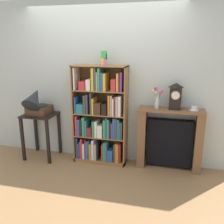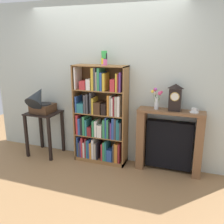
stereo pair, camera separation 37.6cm
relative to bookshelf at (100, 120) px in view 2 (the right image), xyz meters
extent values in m
cube|color=#997047|center=(0.00, -0.11, -0.72)|extent=(7.40, 6.40, 0.02)
cube|color=beige|center=(0.04, 0.20, 0.59)|extent=(4.40, 0.08, 2.60)
cube|color=olive|center=(-0.42, 0.01, 0.09)|extent=(0.02, 0.30, 1.60)
cube|color=olive|center=(0.42, 0.01, 0.09)|extent=(0.02, 0.30, 1.60)
cube|color=brown|center=(0.00, 0.16, 0.09)|extent=(0.86, 0.01, 1.60)
cube|color=olive|center=(0.00, 0.01, 0.88)|extent=(0.86, 0.30, 0.02)
cube|color=olive|center=(0.00, 0.01, -0.68)|extent=(0.86, 0.30, 0.06)
cube|color=#2D519E|center=(-0.38, -0.02, -0.48)|extent=(0.02, 0.22, 0.35)
cube|color=#424247|center=(-0.35, -0.01, -0.53)|extent=(0.03, 0.25, 0.26)
cube|color=#663884|center=(-0.32, -0.01, -0.51)|extent=(0.02, 0.25, 0.30)
cube|color=#C63338|center=(-0.30, 0.00, -0.48)|extent=(0.03, 0.25, 0.35)
cube|color=white|center=(-0.26, -0.02, -0.52)|extent=(0.03, 0.23, 0.26)
cube|color=maroon|center=(-0.23, -0.03, -0.48)|extent=(0.02, 0.20, 0.34)
cube|color=teal|center=(-0.21, 0.00, -0.50)|extent=(0.02, 0.26, 0.31)
cube|color=#2D519E|center=(-0.18, 0.00, -0.50)|extent=(0.02, 0.25, 0.32)
cube|color=orange|center=(-0.14, -0.03, -0.52)|extent=(0.04, 0.21, 0.27)
cube|color=white|center=(-0.10, -0.02, -0.48)|extent=(0.04, 0.23, 0.34)
cube|color=#B2A893|center=(-0.06, -0.01, -0.52)|extent=(0.04, 0.24, 0.27)
cube|color=black|center=(-0.02, -0.03, -0.51)|extent=(0.02, 0.20, 0.29)
cube|color=#C63338|center=(0.06, 0.00, -0.51)|extent=(0.02, 0.25, 0.28)
cube|color=#388E56|center=(0.10, 0.00, -0.50)|extent=(0.03, 0.25, 0.32)
cube|color=teal|center=(0.13, -0.02, -0.49)|extent=(0.03, 0.23, 0.33)
cube|color=#2D519E|center=(0.19, -0.04, -0.56)|extent=(0.09, 0.18, 0.20)
cube|color=#424247|center=(0.26, 0.00, -0.50)|extent=(0.02, 0.25, 0.30)
cube|color=orange|center=(0.28, 0.00, -0.49)|extent=(0.02, 0.25, 0.33)
cube|color=orange|center=(0.32, -0.01, -0.50)|extent=(0.04, 0.24, 0.31)
cube|color=maroon|center=(0.36, -0.03, -0.49)|extent=(0.03, 0.21, 0.32)
cube|color=olive|center=(0.00, 0.01, -0.26)|extent=(0.83, 0.28, 0.02)
cube|color=#C63338|center=(-0.37, -0.03, -0.09)|extent=(0.03, 0.20, 0.33)
cube|color=#2D519E|center=(-0.33, -0.02, -0.12)|extent=(0.04, 0.22, 0.28)
cube|color=black|center=(-0.30, -0.03, -0.11)|extent=(0.03, 0.21, 0.29)
cube|color=#388E56|center=(-0.25, -0.01, -0.10)|extent=(0.04, 0.25, 0.32)
cube|color=teal|center=(-0.21, -0.02, -0.12)|extent=(0.03, 0.22, 0.27)
cube|color=maroon|center=(-0.15, -0.04, -0.18)|extent=(0.07, 0.19, 0.15)
cube|color=#388E56|center=(-0.08, -0.02, -0.12)|extent=(0.04, 0.22, 0.26)
cube|color=white|center=(-0.04, -0.03, -0.12)|extent=(0.04, 0.21, 0.27)
cube|color=white|center=(0.03, -0.04, -0.15)|extent=(0.08, 0.18, 0.20)
cube|color=#388E56|center=(0.10, -0.03, -0.10)|extent=(0.04, 0.21, 0.30)
cube|color=#2D519E|center=(0.14, -0.02, -0.08)|extent=(0.02, 0.23, 0.34)
cube|color=#388E56|center=(0.17, -0.03, -0.10)|extent=(0.03, 0.20, 0.31)
cube|color=black|center=(0.20, -0.03, -0.11)|extent=(0.02, 0.21, 0.29)
cube|color=#663884|center=(0.22, -0.01, -0.12)|extent=(0.02, 0.24, 0.26)
cube|color=#2D519E|center=(0.26, -0.01, -0.09)|extent=(0.04, 0.23, 0.34)
cube|color=#424247|center=(0.29, -0.03, -0.09)|extent=(0.03, 0.21, 0.34)
cube|color=teal|center=(0.33, -0.01, -0.09)|extent=(0.03, 0.24, 0.32)
cube|color=teal|center=(0.35, -0.02, -0.11)|extent=(0.02, 0.23, 0.28)
cube|color=#424247|center=(0.38, -0.03, -0.11)|extent=(0.02, 0.20, 0.28)
cube|color=olive|center=(0.00, 0.01, 0.12)|extent=(0.83, 0.28, 0.02)
cube|color=#2D519E|center=(-0.38, -0.01, 0.26)|extent=(0.02, 0.24, 0.26)
cube|color=teal|center=(-0.30, -0.01, 0.20)|extent=(0.11, 0.23, 0.15)
cube|color=#424247|center=(-0.22, -0.02, 0.27)|extent=(0.04, 0.22, 0.30)
cube|color=#424247|center=(-0.18, -0.01, 0.28)|extent=(0.03, 0.24, 0.31)
cube|color=#424247|center=(-0.12, -0.03, 0.30)|extent=(0.02, 0.20, 0.34)
cube|color=gold|center=(-0.08, -0.03, 0.25)|extent=(0.03, 0.21, 0.26)
cube|color=#472D1C|center=(-0.01, -0.02, 0.22)|extent=(0.11, 0.22, 0.19)
cube|color=black|center=(0.10, -0.04, 0.22)|extent=(0.08, 0.17, 0.18)
cube|color=orange|center=(0.18, -0.03, 0.29)|extent=(0.03, 0.21, 0.32)
cube|color=#B2A893|center=(0.21, -0.01, 0.29)|extent=(0.02, 0.24, 0.32)
cube|color=white|center=(0.24, -0.02, 0.26)|extent=(0.02, 0.23, 0.28)
cube|color=maroon|center=(0.27, -0.03, 0.28)|extent=(0.02, 0.20, 0.30)
cube|color=#B2A893|center=(0.30, -0.02, 0.28)|extent=(0.04, 0.22, 0.30)
cube|color=white|center=(0.34, -0.03, 0.28)|extent=(0.04, 0.21, 0.31)
cube|color=olive|center=(0.00, 0.01, 0.50)|extent=(0.83, 0.28, 0.02)
cube|color=white|center=(-0.38, -0.01, 0.68)|extent=(0.02, 0.25, 0.35)
cube|color=#C63338|center=(-0.25, -0.02, 0.58)|extent=(0.10, 0.23, 0.14)
cube|color=white|center=(-0.15, -0.01, 0.59)|extent=(0.07, 0.24, 0.17)
cube|color=gold|center=(-0.08, -0.01, 0.68)|extent=(0.04, 0.25, 0.34)
cube|color=#424247|center=(-0.04, -0.02, 0.68)|extent=(0.03, 0.23, 0.35)
cube|color=#B2A893|center=(-0.01, -0.02, 0.65)|extent=(0.02, 0.22, 0.29)
cube|color=#388E56|center=(0.02, 0.00, 0.68)|extent=(0.04, 0.26, 0.34)
cube|color=#2D519E|center=(0.06, -0.01, 0.65)|extent=(0.03, 0.24, 0.28)
cube|color=gold|center=(0.11, -0.02, 0.64)|extent=(0.04, 0.23, 0.27)
cube|color=#C63338|center=(0.25, -0.04, 0.60)|extent=(0.07, 0.17, 0.19)
cube|color=gold|center=(0.31, -0.01, 0.64)|extent=(0.03, 0.25, 0.27)
cube|color=maroon|center=(0.33, -0.03, 0.64)|extent=(0.02, 0.20, 0.27)
cube|color=#663884|center=(0.36, -0.03, 0.65)|extent=(0.03, 0.21, 0.29)
cylinder|color=pink|center=(0.07, 0.01, 0.94)|extent=(0.09, 0.09, 0.09)
cylinder|color=yellow|center=(0.07, 0.01, 0.95)|extent=(0.09, 0.09, 0.09)
cylinder|color=green|center=(0.07, 0.01, 0.97)|extent=(0.09, 0.09, 0.09)
cylinder|color=red|center=(0.07, 0.01, 0.99)|extent=(0.09, 0.09, 0.09)
cylinder|color=#28B2B7|center=(0.07, 0.01, 1.00)|extent=(0.09, 0.09, 0.09)
cylinder|color=black|center=(0.07, 0.01, 1.02)|extent=(0.09, 0.09, 0.09)
cylinder|color=green|center=(0.07, 0.01, 1.04)|extent=(0.09, 0.09, 0.09)
cylinder|color=green|center=(0.07, 0.01, 1.06)|extent=(0.09, 0.09, 0.09)
cube|color=black|center=(-1.04, -0.08, 0.05)|extent=(0.53, 0.48, 0.02)
cube|color=black|center=(-1.27, -0.29, -0.34)|extent=(0.04, 0.04, 0.75)
cube|color=black|center=(-0.80, -0.29, -0.34)|extent=(0.04, 0.04, 0.75)
cube|color=black|center=(-1.27, 0.13, -0.34)|extent=(0.04, 0.04, 0.75)
cube|color=black|center=(-0.80, 0.13, -0.34)|extent=(0.04, 0.04, 0.75)
cube|color=#472D1C|center=(-1.04, -0.08, 0.13)|extent=(0.34, 0.35, 0.14)
cylinder|color=black|center=(-1.04, -0.08, 0.21)|extent=(0.29, 0.29, 0.01)
cylinder|color=#1E2328|center=(-1.04, -0.13, 0.23)|extent=(0.03, 0.03, 0.06)
cone|color=#1E2328|center=(-1.04, -0.21, 0.37)|extent=(0.29, 0.44, 0.43)
cube|color=brown|center=(1.11, 0.03, 0.24)|extent=(0.98, 0.27, 0.04)
cube|color=brown|center=(0.69, 0.03, -0.25)|extent=(0.12, 0.24, 0.94)
cube|color=brown|center=(1.54, 0.03, -0.25)|extent=(0.12, 0.24, 0.94)
cube|color=black|center=(1.11, 0.07, -0.29)|extent=(0.70, 0.14, 0.75)
cube|color=black|center=(1.16, 0.03, 0.43)|extent=(0.17, 0.13, 0.33)
pyramid|color=black|center=(1.16, 0.03, 0.62)|extent=(0.17, 0.13, 0.07)
cylinder|color=silver|center=(1.16, -0.04, 0.49)|extent=(0.12, 0.01, 0.12)
torus|color=#B79347|center=(1.16, -0.05, 0.49)|extent=(0.13, 0.01, 0.13)
cylinder|color=silver|center=(0.89, 0.03, 0.35)|extent=(0.07, 0.07, 0.18)
cylinder|color=#4C753D|center=(0.88, 0.03, 0.42)|extent=(0.03, 0.01, 0.28)
sphere|color=red|center=(0.87, 0.03, 0.56)|extent=(0.05, 0.05, 0.05)
cylinder|color=#4C753D|center=(0.89, -0.01, 0.43)|extent=(0.02, 0.06, 0.30)
sphere|color=#B24CB7|center=(0.88, -0.03, 0.57)|extent=(0.04, 0.04, 0.04)
cylinder|color=#4C753D|center=(0.92, 0.00, 0.40)|extent=(0.04, 0.05, 0.24)
sphere|color=#EA4275|center=(0.94, -0.02, 0.51)|extent=(0.05, 0.05, 0.05)
cylinder|color=#4C753D|center=(0.88, 0.01, 0.39)|extent=(0.02, 0.03, 0.23)
sphere|color=silver|center=(0.87, 0.00, 0.50)|extent=(0.04, 0.04, 0.04)
cylinder|color=#4C753D|center=(0.87, -0.01, 0.41)|extent=(0.07, 0.06, 0.26)
sphere|color=yellow|center=(0.84, -0.04, 0.54)|extent=(0.04, 0.04, 0.04)
cylinder|color=#4C753D|center=(0.92, 0.05, 0.40)|extent=(0.06, 0.03, 0.24)
sphere|color=#EA4275|center=(0.95, 0.07, 0.52)|extent=(0.04, 0.04, 0.04)
cylinder|color=#4C753D|center=(0.92, 0.01, 0.40)|extent=(0.03, 0.03, 0.24)
sphere|color=#B24CB7|center=(0.93, -0.01, 0.52)|extent=(0.04, 0.04, 0.04)
cylinder|color=white|center=(1.43, 0.03, 0.27)|extent=(0.14, 0.14, 0.01)
cylinder|color=white|center=(1.43, 0.03, 0.30)|extent=(0.08, 0.08, 0.06)
torus|color=white|center=(1.48, 0.03, 0.30)|extent=(0.04, 0.01, 0.04)
camera|label=1|loc=(1.11, -3.64, 1.20)|focal=39.41mm
camera|label=2|loc=(1.47, -3.53, 1.20)|focal=39.41mm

